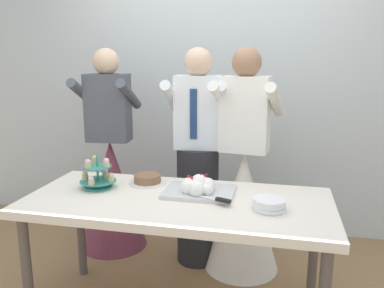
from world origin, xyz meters
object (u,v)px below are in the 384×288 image
at_px(cupcake_stand, 98,176).
at_px(main_cake_tray, 199,187).
at_px(round_cake, 147,179).
at_px(person_groom, 198,170).
at_px(person_guest, 111,180).
at_px(plate_stack, 269,204).
at_px(person_bride, 243,195).
at_px(dessert_table, 177,210).

distance_m(cupcake_stand, main_cake_tray, 0.65).
distance_m(cupcake_stand, round_cake, 0.32).
relative_size(person_groom, person_guest, 1.00).
bearing_deg(cupcake_stand, person_groom, 50.99).
xyz_separation_m(plate_stack, person_guest, (-1.32, 0.87, -0.23)).
relative_size(plate_stack, person_bride, 0.11).
bearing_deg(main_cake_tray, cupcake_stand, -178.33).
height_order(round_cake, person_guest, person_guest).
distance_m(plate_stack, person_bride, 0.80).
relative_size(main_cake_tray, person_groom, 0.26).
distance_m(main_cake_tray, person_guest, 1.16).
bearing_deg(person_groom, plate_stack, -54.23).
bearing_deg(plate_stack, person_guest, 146.56).
bearing_deg(person_groom, main_cake_tray, -77.55).
xyz_separation_m(person_bride, person_guest, (-1.11, 0.13, 0.00)).
bearing_deg(person_guest, dessert_table, -45.83).
bearing_deg(cupcake_stand, plate_stack, -7.59).
distance_m(main_cake_tray, person_bride, 0.66).
relative_size(cupcake_stand, person_guest, 0.14).
height_order(cupcake_stand, person_bride, person_bride).
bearing_deg(cupcake_stand, person_guest, 108.48).
bearing_deg(cupcake_stand, round_cake, 28.64).
bearing_deg(round_cake, person_groom, 63.93).
bearing_deg(person_groom, person_bride, -6.03).
bearing_deg(person_bride, main_cake_tray, -110.59).
height_order(cupcake_stand, person_groom, person_groom).
xyz_separation_m(round_cake, person_guest, (-0.52, 0.58, -0.22)).
height_order(dessert_table, person_bride, person_bride).
height_order(main_cake_tray, person_guest, person_guest).
height_order(plate_stack, person_groom, person_groom).
relative_size(round_cake, person_guest, 0.14).
bearing_deg(plate_stack, round_cake, 159.68).
bearing_deg(person_guest, cupcake_stand, -71.52).
distance_m(cupcake_stand, plate_stack, 1.09).
bearing_deg(dessert_table, person_groom, 92.28).
xyz_separation_m(round_cake, person_bride, (0.59, 0.45, -0.22)).
xyz_separation_m(person_groom, person_guest, (-0.76, 0.09, -0.16)).
bearing_deg(person_groom, round_cake, -116.07).
height_order(plate_stack, person_guest, person_guest).
relative_size(dessert_table, main_cake_tray, 4.21).
xyz_separation_m(dessert_table, main_cake_tray, (0.11, 0.10, 0.12)).
bearing_deg(main_cake_tray, person_bride, 69.41).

